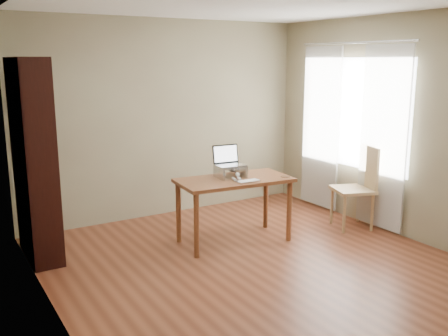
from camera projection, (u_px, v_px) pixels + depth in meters
room at (268, 142)px, 4.79m from camera, size 4.04×4.54×2.64m
bookshelf at (35, 160)px, 5.18m from camera, size 0.30×0.90×2.10m
curtains at (350, 131)px, 6.43m from camera, size 0.03×1.90×2.25m
desk at (234, 188)px, 5.69m from camera, size 1.34×0.75×0.75m
laptop_stand at (230, 170)px, 5.72m from camera, size 0.32×0.25×0.13m
laptop at (228, 160)px, 5.74m from camera, size 0.34×0.29×0.23m
keyboard at (248, 181)px, 5.50m from camera, size 0.27×0.12×0.02m
coaster at (285, 177)px, 5.75m from camera, size 0.11×0.11×0.01m
cat at (231, 171)px, 5.76m from camera, size 0.25×0.48×0.16m
chair at (358, 183)px, 6.23m from camera, size 0.58×0.58×1.03m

